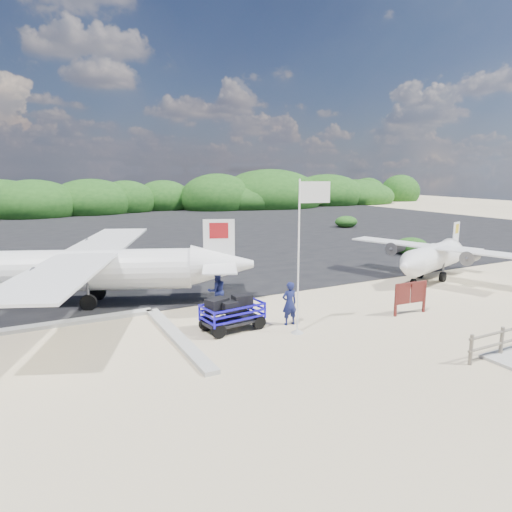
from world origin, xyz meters
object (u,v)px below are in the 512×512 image
Objects in this scene: aircraft_large at (320,237)px; aircraft_small at (58,231)px; crew_a at (289,303)px; signboard at (409,314)px; baggage_cart at (233,330)px; flagpole at (297,333)px; crew_b at (217,291)px.

aircraft_large is 26.23m from aircraft_small.
crew_a reaches higher than aircraft_small.
aircraft_large is at bearing 68.55° from signboard.
aircraft_small is (-3.54, 34.50, 0.00)m from baggage_cart.
flagpole is 5.50m from signboard.
crew_b is (0.46, 2.62, 0.87)m from baggage_cart.
signboard is 8.33m from crew_b.
baggage_cart is 0.15× the size of aircraft_large.
aircraft_small is at bearing 98.81° from flagpole.
aircraft_small is at bearing 111.33° from signboard.
crew_a is (2.25, -0.48, 0.88)m from baggage_cart.
flagpole reaches higher than aircraft_small.
signboard is (5.49, -0.29, 0.00)m from flagpole.
crew_a is 24.41m from aircraft_large.
signboard is at bearing 149.67° from crew_b.
crew_a is at bearing -19.02° from baggage_cart.
baggage_cart is at bearing 144.74° from flagpole.
crew_a is at bearing 74.26° from aircraft_large.
baggage_cart is 2.80m from crew_b.
signboard is 5.47m from crew_a.
flagpole is at bearing 80.50° from aircraft_small.
crew_a is 3.59m from crew_b.
aircraft_large is at bearing -135.22° from crew_b.
signboard is 1.00× the size of crew_b.
baggage_cart is 1.44× the size of signboard.
crew_b is (-1.57, 4.06, 0.87)m from flagpole.
flagpole is 3.31× the size of crew_b.
crew_b is 32.14m from aircraft_small.
aircraft_large reaches higher than crew_a.
flagpole is 25.29m from aircraft_large.
crew_a reaches higher than baggage_cart.
baggage_cart is 25.50m from aircraft_large.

